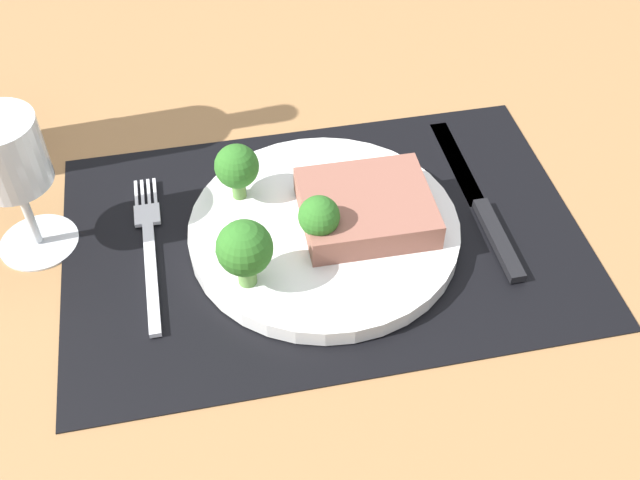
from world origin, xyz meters
The scene contains 10 objects.
ground_plane centered at (0.00, 0.00, -1.50)cm, with size 140.00×110.00×3.00cm, color #996D42.
placemat centered at (0.00, 0.00, 0.15)cm, with size 47.39×31.51×0.30cm, color black.
plate centered at (0.00, 0.00, 1.10)cm, with size 24.71×24.71×1.60cm, color white.
steak centered at (3.87, 0.31, 3.24)cm, with size 11.63×10.12×2.68cm, color #8C5647.
broccoli_center centered at (-7.71, -5.38, 5.90)cm, with size 4.72×4.72×6.51cm.
broccoli_near_fork centered at (-7.03, 5.25, 5.45)cm, with size 4.10×4.10×5.72cm.
broccoli_back_left centered at (-0.94, -2.30, 5.00)cm, with size 3.63×3.63×5.24cm.
fork centered at (-15.85, 1.42, 0.55)cm, with size 2.40×19.20×0.50cm.
knife centered at (15.43, 0.53, 0.60)cm, with size 1.80×23.00×0.80cm.
wine_glass centered at (-25.80, 4.66, 9.77)cm, with size 7.15×7.15×13.98cm.
Camera 1 is at (-10.12, -47.78, 51.55)cm, focal length 43.10 mm.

